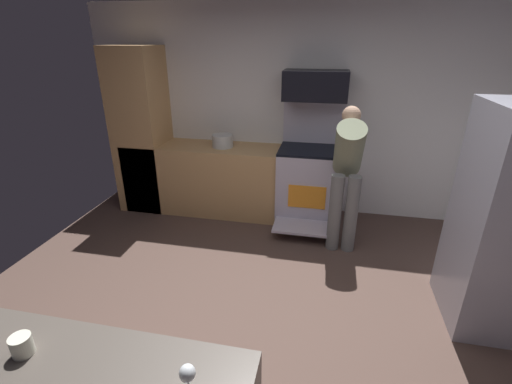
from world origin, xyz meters
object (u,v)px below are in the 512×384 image
object	(u,v)px
oven_range	(309,182)
mug_coffee	(22,345)
wine_glass_far	(188,375)
microwave	(316,85)
person_cook	(347,170)
stock_pot	(223,141)

from	to	relation	value
oven_range	mug_coffee	xyz separation A→B (m)	(-1.04, -3.29, 0.44)
oven_range	wine_glass_far	size ratio (longest dim) A/B	8.90
mug_coffee	microwave	bearing A→B (deg)	72.89
person_cook	stock_pot	xyz separation A→B (m)	(-1.53, 0.55, 0.08)
oven_range	microwave	xyz separation A→B (m)	(-0.00, 0.09, 1.17)
microwave	stock_pot	size ratio (longest dim) A/B	2.78
microwave	oven_range	bearing A→B (deg)	-90.00
mug_coffee	stock_pot	bearing A→B (deg)	91.33
stock_pot	mug_coffee	bearing A→B (deg)	-88.67
person_cook	microwave	bearing A→B (deg)	123.12
microwave	mug_coffee	distance (m)	3.61
oven_range	person_cook	world-z (taller)	person_cook
person_cook	mug_coffee	xyz separation A→B (m)	(-1.46, -2.75, 0.05)
mug_coffee	stock_pot	distance (m)	3.30
mug_coffee	person_cook	bearing A→B (deg)	62.10
wine_glass_far	oven_range	bearing A→B (deg)	85.73
wine_glass_far	mug_coffee	bearing A→B (deg)	176.28
oven_range	stock_pot	bearing A→B (deg)	179.28
person_cook	wine_glass_far	distance (m)	2.88
mug_coffee	wine_glass_far	bearing A→B (deg)	-3.72
microwave	person_cook	size ratio (longest dim) A/B	0.49
oven_range	stock_pot	distance (m)	1.21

